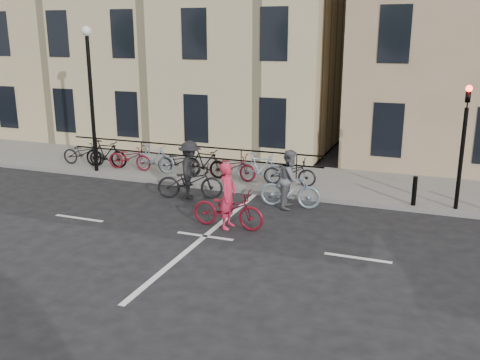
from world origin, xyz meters
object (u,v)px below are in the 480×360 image
(cyclist_grey, at_px, (290,184))
(cyclist_dark, at_px, (190,176))
(cyclist_pink, at_px, (228,206))
(lamp_post, at_px, (90,81))
(traffic_light, at_px, (464,132))

(cyclist_grey, bearing_deg, cyclist_dark, 90.17)
(cyclist_grey, bearing_deg, cyclist_pink, 150.68)
(cyclist_dark, bearing_deg, cyclist_grey, -103.80)
(lamp_post, relative_size, cyclist_pink, 2.56)
(traffic_light, relative_size, lamp_post, 0.74)
(cyclist_pink, distance_m, cyclist_dark, 3.02)
(cyclist_grey, height_order, cyclist_dark, cyclist_dark)
(cyclist_pink, height_order, cyclist_grey, cyclist_pink)
(cyclist_pink, xyz_separation_m, cyclist_dark, (-2.17, 2.10, 0.11))
(traffic_light, xyz_separation_m, lamp_post, (-12.70, 0.06, 1.04))
(lamp_post, bearing_deg, cyclist_pink, -27.58)
(lamp_post, height_order, cyclist_grey, lamp_post)
(cyclist_dark, bearing_deg, lamp_post, 54.91)
(lamp_post, bearing_deg, traffic_light, -0.27)
(cyclist_grey, bearing_deg, traffic_light, -79.62)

